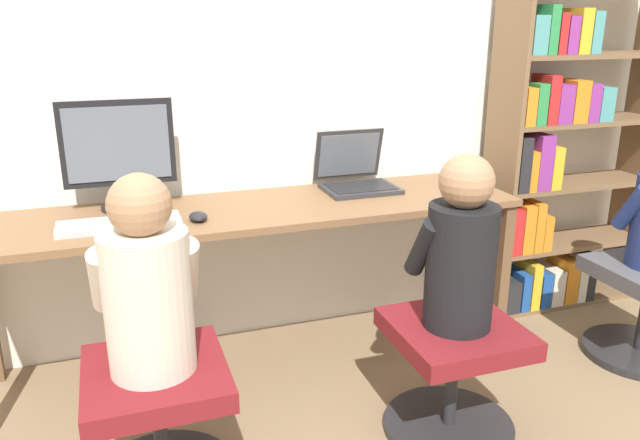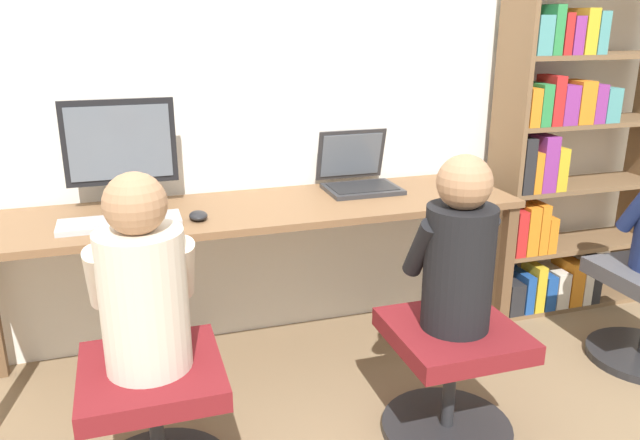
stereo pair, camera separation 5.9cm
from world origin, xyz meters
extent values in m
plane|color=#846B4C|center=(0.00, 0.00, 0.00)|extent=(14.00, 14.00, 0.00)
cube|color=white|center=(0.00, 0.62, 1.30)|extent=(10.00, 0.05, 2.60)
cube|color=brown|center=(0.00, 0.28, 0.73)|extent=(2.29, 0.56, 0.03)
cube|color=brown|center=(1.11, 0.04, 0.36)|extent=(0.05, 0.05, 0.72)
cube|color=brown|center=(1.11, 0.52, 0.36)|extent=(0.05, 0.05, 0.72)
cylinder|color=black|center=(-0.51, 0.43, 0.76)|extent=(0.18, 0.18, 0.01)
cylinder|color=black|center=(-0.51, 0.43, 0.81)|extent=(0.04, 0.04, 0.09)
cube|color=black|center=(-0.51, 0.43, 1.03)|extent=(0.45, 0.02, 0.35)
cube|color=slate|center=(-0.51, 0.42, 1.03)|extent=(0.40, 0.01, 0.30)
cube|color=#2D2D30|center=(0.53, 0.37, 0.76)|extent=(0.33, 0.25, 0.02)
cube|color=black|center=(0.53, 0.37, 0.77)|extent=(0.29, 0.19, 0.00)
cube|color=#2D2D30|center=(0.53, 0.52, 0.89)|extent=(0.33, 0.07, 0.24)
cube|color=slate|center=(0.53, 0.52, 0.89)|extent=(0.29, 0.06, 0.21)
cube|color=#B2B2B7|center=(-0.54, 0.19, 0.76)|extent=(0.46, 0.16, 0.02)
cube|color=#97979C|center=(-0.54, 0.19, 0.77)|extent=(0.42, 0.13, 0.00)
ellipsoid|color=black|center=(-0.25, 0.17, 0.77)|extent=(0.07, 0.10, 0.03)
cylinder|color=#262628|center=(-0.48, -0.38, 0.21)|extent=(0.05, 0.05, 0.35)
cube|color=maroon|center=(-0.48, -0.38, 0.42)|extent=(0.45, 0.46, 0.07)
cylinder|color=#262628|center=(0.57, -0.44, 0.02)|extent=(0.49, 0.49, 0.04)
cylinder|color=#262628|center=(0.57, -0.44, 0.21)|extent=(0.05, 0.05, 0.35)
cube|color=maroon|center=(0.57, -0.44, 0.42)|extent=(0.45, 0.46, 0.07)
cylinder|color=beige|center=(-0.48, -0.38, 0.68)|extent=(0.27, 0.27, 0.45)
sphere|color=#A87A56|center=(-0.48, -0.38, 0.99)|extent=(0.19, 0.19, 0.19)
cylinder|color=beige|center=(-0.61, -0.31, 0.75)|extent=(0.08, 0.19, 0.25)
cylinder|color=beige|center=(-0.36, -0.31, 0.75)|extent=(0.08, 0.19, 0.25)
cylinder|color=black|center=(0.57, -0.44, 0.68)|extent=(0.24, 0.24, 0.45)
sphere|color=#A87A56|center=(0.57, -0.44, 0.99)|extent=(0.19, 0.19, 0.19)
cylinder|color=black|center=(0.46, -0.37, 0.74)|extent=(0.07, 0.19, 0.25)
cylinder|color=black|center=(0.69, -0.37, 0.74)|extent=(0.07, 0.19, 0.25)
cube|color=brown|center=(1.30, 0.41, 0.84)|extent=(0.02, 0.28, 1.67)
cube|color=brown|center=(2.19, 0.41, 0.84)|extent=(0.02, 0.28, 1.67)
cube|color=brown|center=(1.75, 0.41, 0.01)|extent=(0.87, 0.27, 0.02)
cube|color=brown|center=(1.75, 0.41, 0.34)|extent=(0.87, 0.27, 0.02)
cube|color=brown|center=(1.75, 0.41, 0.67)|extent=(0.87, 0.27, 0.02)
cube|color=brown|center=(1.75, 0.41, 1.00)|extent=(0.87, 0.27, 0.02)
cube|color=brown|center=(1.75, 0.41, 1.33)|extent=(0.87, 0.27, 0.02)
cube|color=#262628|center=(1.37, 0.36, 0.11)|extent=(0.08, 0.19, 0.17)
cube|color=#1E4C9E|center=(1.44, 0.37, 0.13)|extent=(0.05, 0.19, 0.21)
cube|color=gold|center=(1.51, 0.35, 0.15)|extent=(0.05, 0.16, 0.25)
cube|color=#1E4C9E|center=(1.57, 0.37, 0.12)|extent=(0.06, 0.20, 0.19)
cube|color=silver|center=(1.65, 0.37, 0.12)|extent=(0.08, 0.20, 0.20)
cube|color=orange|center=(1.74, 0.37, 0.15)|extent=(0.08, 0.20, 0.25)
cube|color=silver|center=(1.81, 0.38, 0.15)|extent=(0.05, 0.22, 0.25)
cube|color=#262628|center=(1.87, 0.35, 0.16)|extent=(0.05, 0.16, 0.27)
cube|color=red|center=(1.35, 0.36, 0.47)|extent=(0.06, 0.18, 0.24)
cube|color=orange|center=(1.42, 0.38, 0.48)|extent=(0.07, 0.23, 0.25)
cube|color=orange|center=(1.48, 0.36, 0.48)|extent=(0.05, 0.19, 0.26)
cube|color=orange|center=(1.54, 0.38, 0.45)|extent=(0.05, 0.22, 0.19)
cube|color=#262628|center=(1.36, 0.39, 0.82)|extent=(0.06, 0.24, 0.27)
cube|color=orange|center=(1.41, 0.36, 0.78)|extent=(0.04, 0.18, 0.20)
cube|color=#8C338C|center=(1.48, 0.38, 0.82)|extent=(0.08, 0.21, 0.28)
cube|color=gold|center=(1.55, 0.38, 0.79)|extent=(0.06, 0.22, 0.21)
cube|color=orange|center=(1.35, 0.37, 1.10)|extent=(0.06, 0.19, 0.18)
cube|color=#2D8C47|center=(1.42, 0.36, 1.11)|extent=(0.06, 0.18, 0.20)
cube|color=red|center=(1.48, 0.35, 1.13)|extent=(0.06, 0.16, 0.24)
cube|color=#8C338C|center=(1.55, 0.37, 1.11)|extent=(0.08, 0.19, 0.19)
cube|color=orange|center=(1.65, 0.35, 1.12)|extent=(0.09, 0.16, 0.21)
cube|color=#8C338C|center=(1.72, 0.37, 1.11)|extent=(0.07, 0.20, 0.19)
cube|color=teal|center=(1.80, 0.37, 1.10)|extent=(0.08, 0.20, 0.17)
cube|color=teal|center=(1.37, 0.37, 1.43)|extent=(0.08, 0.21, 0.18)
cube|color=#2D8C47|center=(1.44, 0.38, 1.46)|extent=(0.05, 0.22, 0.22)
cube|color=red|center=(1.49, 0.37, 1.44)|extent=(0.04, 0.20, 0.19)
cube|color=#8C338C|center=(1.55, 0.36, 1.43)|extent=(0.06, 0.18, 0.17)
cube|color=gold|center=(1.62, 0.35, 1.45)|extent=(0.07, 0.17, 0.21)
cube|color=teal|center=(1.68, 0.37, 1.44)|extent=(0.06, 0.20, 0.20)
cylinder|color=#262628|center=(1.70, -0.23, 0.02)|extent=(0.49, 0.49, 0.04)
cylinder|color=navy|center=(1.59, -0.17, 0.72)|extent=(0.07, 0.18, 0.23)
camera|label=1|loc=(-0.55, -2.19, 1.51)|focal=35.00mm
camera|label=2|loc=(-0.50, -2.21, 1.51)|focal=35.00mm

